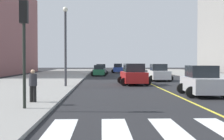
# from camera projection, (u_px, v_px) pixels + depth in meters

# --- Properties ---
(sidewalk_kerb_west) EXTENTS (10.00, 120.00, 0.15)m
(sidewalk_kerb_west) POSITION_uv_depth(u_px,v_px,m) (15.00, 87.00, 25.62)
(sidewalk_kerb_west) COLOR gray
(sidewalk_kerb_west) RESTS_ON ground
(lane_divider_paint) EXTENTS (0.16, 80.00, 0.01)m
(lane_divider_paint) POSITION_uv_depth(u_px,v_px,m) (134.00, 77.00, 46.03)
(lane_divider_paint) COLOR yellow
(lane_divider_paint) RESTS_ON ground
(car_silver_nearest) EXTENTS (2.92, 4.54, 1.99)m
(car_silver_nearest) POSITION_uv_depth(u_px,v_px,m) (202.00, 82.00, 20.14)
(car_silver_nearest) COLOR #B7B7BC
(car_silver_nearest) RESTS_ON ground
(car_blue_second) EXTENTS (2.65, 4.19, 1.86)m
(car_blue_second) POSITION_uv_depth(u_px,v_px,m) (118.00, 69.00, 61.46)
(car_blue_second) COLOR #2D479E
(car_blue_second) RESTS_ON ground
(car_green_third) EXTENTS (2.46, 3.89, 1.72)m
(car_green_third) POSITION_uv_depth(u_px,v_px,m) (99.00, 71.00, 47.85)
(car_green_third) COLOR #236B42
(car_green_third) RESTS_ON ground
(car_red_fourth) EXTENTS (3.00, 4.69, 2.06)m
(car_red_fourth) POSITION_uv_depth(u_px,v_px,m) (134.00, 75.00, 29.54)
(car_red_fourth) COLOR red
(car_red_fourth) RESTS_ON ground
(car_white_fifth) EXTENTS (2.79, 4.44, 1.98)m
(car_white_fifth) POSITION_uv_depth(u_px,v_px,m) (159.00, 73.00, 35.56)
(car_white_fifth) COLOR silver
(car_white_fifth) RESTS_ON ground
(car_gray_sixth) EXTENTS (2.55, 4.08, 1.82)m
(car_gray_sixth) POSITION_uv_depth(u_px,v_px,m) (101.00, 70.00, 54.02)
(car_gray_sixth) COLOR slate
(car_gray_sixth) RESTS_ON ground
(traffic_light_far_corner) EXTENTS (0.36, 0.41, 4.80)m
(traffic_light_far_corner) POSITION_uv_depth(u_px,v_px,m) (24.00, 33.00, 13.62)
(traffic_light_far_corner) COLOR black
(traffic_light_far_corner) RESTS_ON sidewalk_kerb_west
(pedestrian_walking_west) EXTENTS (0.42, 0.42, 1.69)m
(pedestrian_walking_west) POSITION_uv_depth(u_px,v_px,m) (33.00, 84.00, 15.79)
(pedestrian_walking_west) COLOR black
(pedestrian_walking_west) RESTS_ON sidewalk_kerb_west
(street_lamp) EXTENTS (0.44, 0.44, 6.76)m
(street_lamp) POSITION_uv_depth(u_px,v_px,m) (65.00, 39.00, 26.03)
(street_lamp) COLOR #38383D
(street_lamp) RESTS_ON sidewalk_kerb_west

